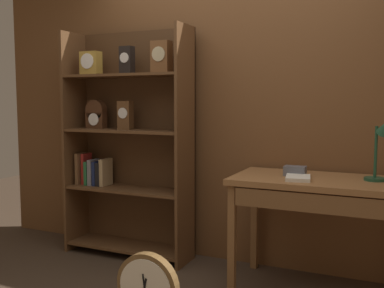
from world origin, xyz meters
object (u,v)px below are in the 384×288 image
bookshelf (126,142)px  workbench (317,194)px  toolbox_small (295,171)px  desk_lamp (383,141)px  round_clock_large (148,288)px  open_repair_manual (298,178)px

bookshelf → workbench: size_ratio=1.68×
bookshelf → toolbox_small: size_ratio=12.96×
desk_lamp → workbench: bearing=-172.6°
desk_lamp → round_clock_large: bearing=-143.8°
bookshelf → round_clock_large: bearing=-52.0°
desk_lamp → open_repair_manual: 0.59m
bookshelf → open_repair_manual: (1.54, -0.26, -0.17)m
open_repair_manual → round_clock_large: 1.22m
toolbox_small → desk_lamp: bearing=-0.2°
toolbox_small → open_repair_manual: (0.05, -0.14, -0.02)m
workbench → open_repair_manual: 0.19m
workbench → open_repair_manual: open_repair_manual is taller
desk_lamp → toolbox_small: size_ratio=2.90×
round_clock_large → workbench: bearing=45.5°
open_repair_manual → round_clock_large: size_ratio=0.50×
open_repair_manual → bookshelf: bearing=160.7°
open_repair_manual → workbench: bearing=28.5°
bookshelf → desk_lamp: (2.06, -0.12, 0.09)m
open_repair_manual → round_clock_large: (-0.73, -0.77, -0.60)m
workbench → round_clock_large: bearing=-134.5°
open_repair_manual → toolbox_small: bearing=99.7°
bookshelf → round_clock_large: 1.52m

